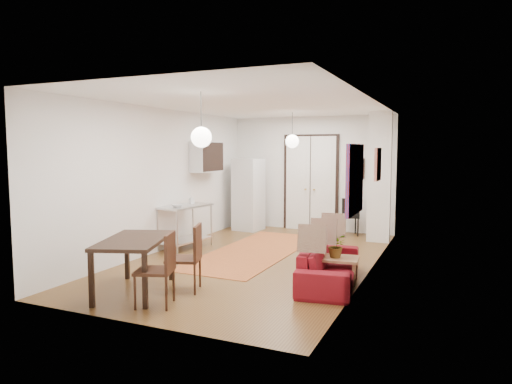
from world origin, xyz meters
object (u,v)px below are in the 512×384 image
at_px(fridge, 248,194).
at_px(black_side_chair, 350,213).
at_px(kitchen_counter, 185,221).
at_px(dining_chair_near, 187,251).
at_px(dining_table, 134,245).
at_px(sofa, 329,265).
at_px(dining_chair_far, 159,262).
at_px(coffee_table, 330,260).

relative_size(fridge, black_side_chair, 2.00).
height_order(kitchen_counter, dining_chair_near, dining_chair_near).
bearing_deg(dining_chair_near, kitchen_counter, -166.78).
bearing_deg(dining_table, dining_chair_near, 36.81).
height_order(sofa, fridge, fridge).
xyz_separation_m(kitchen_counter, dining_chair_near, (1.53, -2.36, -0.02)).
bearing_deg(black_side_chair, dining_chair_far, 56.94).
relative_size(kitchen_counter, dining_chair_near, 1.28).
xyz_separation_m(kitchen_counter, dining_chair_far, (1.53, -3.06, -0.02)).
bearing_deg(black_side_chair, kitchen_counter, 25.38).
bearing_deg(dining_chair_far, fridge, 172.81).
relative_size(dining_table, black_side_chair, 1.77).
height_order(kitchen_counter, black_side_chair, black_side_chair).
distance_m(kitchen_counter, black_side_chair, 4.09).
height_order(fridge, dining_table, fridge).
xyz_separation_m(coffee_table, fridge, (-3.09, 3.67, 0.58)).
bearing_deg(fridge, dining_table, -77.16).
bearing_deg(fridge, black_side_chair, 15.23).
relative_size(coffee_table, black_side_chair, 1.02).
relative_size(fridge, dining_chair_near, 1.87).
bearing_deg(sofa, dining_chair_far, 126.20).
xyz_separation_m(fridge, dining_table, (0.64, -5.35, -0.21)).
xyz_separation_m(dining_chair_far, black_side_chair, (1.30, 6.02, -0.03)).
height_order(fridge, dining_chair_far, fridge).
height_order(sofa, dining_table, dining_table).
bearing_deg(kitchen_counter, dining_chair_near, -49.12).
bearing_deg(dining_table, coffee_table, 34.59).
distance_m(kitchen_counter, dining_chair_far, 3.42).
height_order(dining_table, dining_chair_near, dining_chair_near).
relative_size(dining_table, dining_chair_far, 1.65).
xyz_separation_m(coffee_table, dining_chair_near, (-1.85, -1.24, 0.23)).
relative_size(kitchen_counter, dining_chair_far, 1.28).
height_order(sofa, kitchen_counter, kitchen_counter).
bearing_deg(sofa, coffee_table, 3.41).
distance_m(sofa, dining_chair_far, 2.63).
bearing_deg(black_side_chair, dining_chair_near, 55.39).
height_order(coffee_table, kitchen_counter, kitchen_counter).
bearing_deg(kitchen_counter, coffee_table, -10.41).
relative_size(dining_chair_far, black_side_chair, 1.07).
height_order(dining_table, dining_chair_far, dining_chair_far).
height_order(coffee_table, dining_chair_far, dining_chair_far).
height_order(dining_chair_near, dining_chair_far, same).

